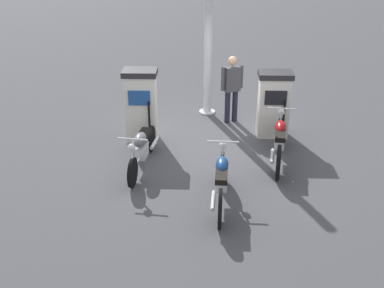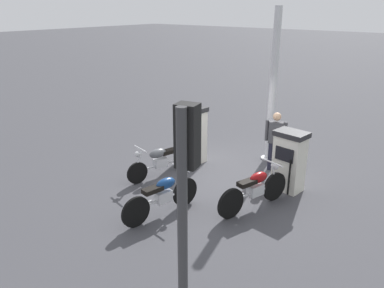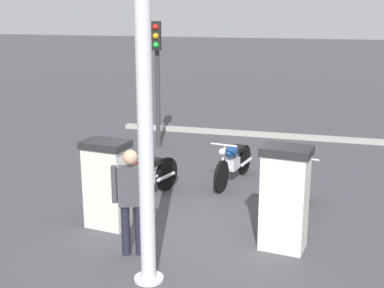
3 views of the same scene
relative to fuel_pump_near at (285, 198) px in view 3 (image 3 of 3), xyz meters
name	(u,v)px [view 3 (image 3 of 3)]	position (x,y,z in m)	size (l,w,h in m)	color
ground_plane	(199,225)	(0.46, 1.46, -0.82)	(120.00, 120.00, 0.00)	#424247
fuel_pump_near	(285,198)	(0.00, 0.00, 0.00)	(0.63, 0.78, 1.61)	silver
fuel_pump_far	(107,183)	(0.00, 2.92, -0.06)	(0.62, 0.79, 1.48)	silver
motorcycle_near_pump	(292,191)	(1.36, 0.01, -0.36)	(2.00, 0.77, 0.92)	black
motorcycle_far_pump	(146,177)	(1.30, 2.74, -0.35)	(1.95, 0.76, 0.97)	black
motorcycle_extra	(233,161)	(2.76, 1.37, -0.34)	(1.95, 0.64, 0.97)	black
attendant_person	(131,196)	(-0.85, 2.11, 0.11)	(0.31, 0.57, 1.62)	#1E1E2D
roadside_traffic_light	(157,62)	(5.04, 3.88, 1.44)	(0.40, 0.28, 3.27)	#38383A
canopy_support_pole	(145,134)	(-1.49, 1.61, 1.22)	(0.40, 0.40, 4.22)	silver
road_edge_kerb	(261,134)	(7.00, 1.46, -0.76)	(0.35, 8.33, 0.12)	#9E9E93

